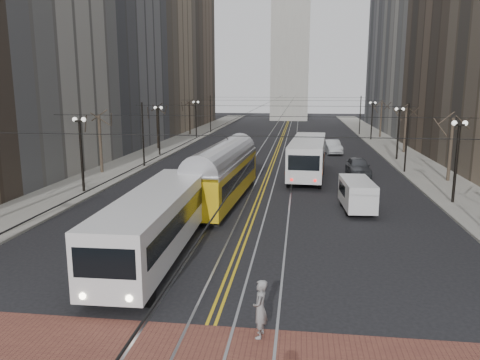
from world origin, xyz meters
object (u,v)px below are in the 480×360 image
(transit_bus, at_px, (157,225))
(sedan_silver, at_px, (332,147))
(cargo_van, at_px, (357,196))
(rear_bus, at_px, (308,158))
(streetcar, at_px, (223,179))
(sedan_grey, at_px, (358,166))
(pedestrian_b, at_px, (260,309))

(transit_bus, distance_m, sedan_silver, 38.94)
(sedan_silver, bearing_deg, cargo_van, -98.03)
(rear_bus, bearing_deg, cargo_van, -71.95)
(streetcar, distance_m, sedan_silver, 27.57)
(cargo_van, distance_m, sedan_silver, 27.51)
(sedan_grey, bearing_deg, streetcar, -135.35)
(transit_bus, distance_m, rear_bus, 23.18)
(sedan_silver, relative_size, pedestrian_b, 2.54)
(sedan_grey, distance_m, pedestrian_b, 30.58)
(sedan_grey, relative_size, pedestrian_b, 2.47)
(cargo_van, distance_m, sedan_grey, 13.22)
(streetcar, xyz_separation_m, sedan_silver, (9.36, 25.92, -0.82))
(sedan_grey, bearing_deg, rear_bus, -168.75)
(cargo_van, bearing_deg, sedan_silver, 86.36)
(rear_bus, bearing_deg, sedan_grey, 16.96)
(sedan_grey, height_order, sedan_silver, sedan_grey)
(cargo_van, relative_size, sedan_silver, 0.94)
(transit_bus, bearing_deg, rear_bus, 70.08)
(sedan_grey, xyz_separation_m, sedan_silver, (-1.49, 14.38, -0.00))
(transit_bus, distance_m, pedestrian_b, 8.84)
(streetcar, relative_size, sedan_grey, 2.86)
(sedan_silver, bearing_deg, sedan_grey, -91.90)
(transit_bus, height_order, sedan_silver, transit_bus)
(cargo_van, relative_size, sedan_grey, 0.97)
(sedan_silver, bearing_deg, transit_bus, -113.77)
(transit_bus, relative_size, pedestrian_b, 6.45)
(transit_bus, relative_size, sedan_silver, 2.53)
(transit_bus, distance_m, cargo_van, 14.53)
(rear_bus, distance_m, cargo_van, 12.42)
(streetcar, bearing_deg, sedan_silver, 73.35)
(cargo_van, bearing_deg, pedestrian_b, -110.03)
(rear_bus, bearing_deg, sedan_silver, 81.94)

